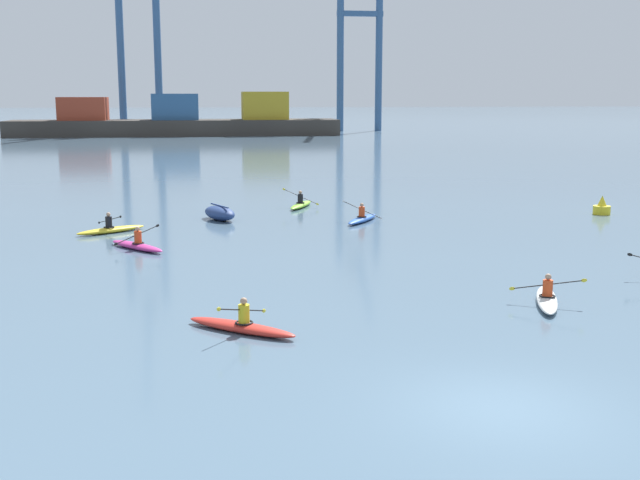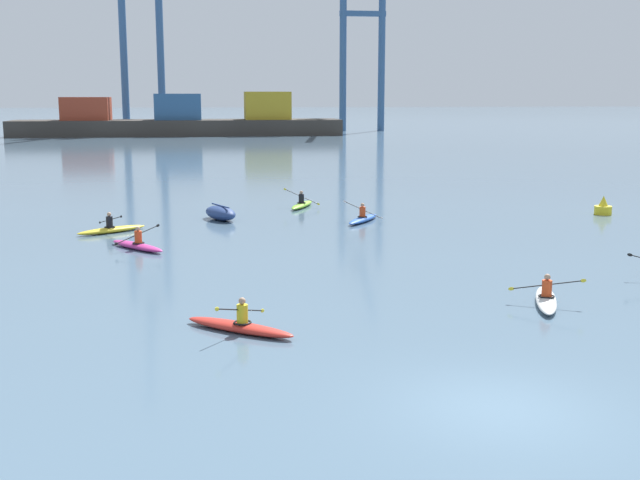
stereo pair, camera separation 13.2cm
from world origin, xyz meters
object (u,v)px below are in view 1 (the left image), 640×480
(container_barge, at_px, (178,121))
(gantry_crane_west_mid, at_px, (360,37))
(kayak_blue, at_px, (362,218))
(kayak_white, at_px, (547,298))
(capsized_dinghy, at_px, (220,213))
(kayak_yellow, at_px, (111,229))
(channel_buoy, at_px, (602,208))
(kayak_lime, at_px, (301,204))
(gantry_crane_west, at_px, (137,8))
(kayak_magenta, at_px, (137,245))
(kayak_red, at_px, (241,326))

(container_barge, bearing_deg, gantry_crane_west_mid, 20.97)
(gantry_crane_west_mid, height_order, kayak_blue, gantry_crane_west_mid)
(kayak_white, bearing_deg, capsized_dinghy, 117.39)
(kayak_yellow, bearing_deg, container_barge, 89.52)
(channel_buoy, relative_size, kayak_lime, 0.30)
(channel_buoy, relative_size, kayak_white, 0.30)
(channel_buoy, height_order, kayak_white, channel_buoy)
(container_barge, distance_m, gantry_crane_west, 21.23)
(kayak_white, height_order, kayak_blue, kayak_blue)
(channel_buoy, distance_m, kayak_magenta, 24.44)
(kayak_red, bearing_deg, kayak_magenta, 106.48)
(gantry_crane_west_mid, relative_size, kayak_red, 10.19)
(container_barge, relative_size, gantry_crane_west_mid, 1.63)
(container_barge, height_order, kayak_magenta, container_barge)
(kayak_white, relative_size, kayak_magenta, 1.12)
(gantry_crane_west, height_order, kayak_lime, gantry_crane_west)
(container_barge, xyz_separation_m, channel_buoy, (24.32, -88.17, -1.88))
(capsized_dinghy, relative_size, kayak_magenta, 0.93)
(kayak_blue, bearing_deg, gantry_crane_west, 100.06)
(channel_buoy, relative_size, kayak_magenta, 0.33)
(gantry_crane_west_mid, relative_size, kayak_magenta, 10.23)
(kayak_red, distance_m, kayak_magenta, 12.81)
(container_barge, bearing_deg, channel_buoy, -74.58)
(kayak_lime, xyz_separation_m, kayak_white, (4.75, -22.08, 0.00))
(kayak_lime, bearing_deg, gantry_crane_west_mid, 76.86)
(gantry_crane_west, xyz_separation_m, kayak_yellow, (5.43, -100.02, -19.91))
(gantry_crane_west, relative_size, channel_buoy, 43.46)
(kayak_yellow, bearing_deg, capsized_dinghy, 31.78)
(gantry_crane_west_mid, xyz_separation_m, kayak_red, (-26.72, -118.76, -15.85))
(kayak_magenta, distance_m, kayak_blue, 12.01)
(kayak_lime, xyz_separation_m, kayak_blue, (2.39, -5.62, 0.00))
(gantry_crane_west, xyz_separation_m, capsized_dinghy, (10.46, -96.90, -19.73))
(container_barge, bearing_deg, kayak_blue, -82.76)
(container_barge, xyz_separation_m, kayak_lime, (8.89, -83.20, -2.07))
(kayak_lime, height_order, kayak_yellow, kayak_lime)
(capsized_dinghy, xyz_separation_m, kayak_lime, (4.62, 3.99, -0.18))
(channel_buoy, distance_m, kayak_white, 20.17)
(kayak_red, distance_m, kayak_white, 9.41)
(gantry_crane_west_mid, relative_size, capsized_dinghy, 10.97)
(gantry_crane_west_mid, distance_m, kayak_blue, 103.88)
(gantry_crane_west_mid, xyz_separation_m, kayak_lime, (-22.20, -95.11, -15.85))
(capsized_dinghy, bearing_deg, gantry_crane_west, 96.16)
(kayak_red, bearing_deg, gantry_crane_west_mid, 77.32)
(kayak_white, bearing_deg, kayak_red, -170.42)
(gantry_crane_west_mid, bearing_deg, gantry_crane_west, -176.61)
(kayak_magenta, relative_size, kayak_blue, 0.95)
(container_barge, xyz_separation_m, kayak_blue, (11.28, -88.81, -2.07))
(kayak_lime, height_order, kayak_red, kayak_lime)
(kayak_lime, height_order, kayak_blue, kayak_lime)
(channel_buoy, distance_m, kayak_blue, 13.05)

